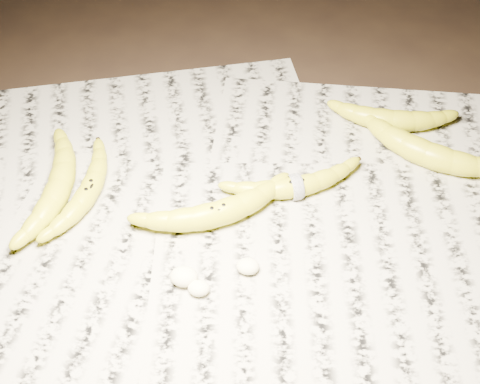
# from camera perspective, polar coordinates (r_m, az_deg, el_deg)

# --- Properties ---
(ground) EXTENTS (3.00, 3.00, 0.00)m
(ground) POSITION_cam_1_polar(r_m,az_deg,el_deg) (0.98, 0.94, -2.53)
(ground) COLOR black
(ground) RESTS_ON ground
(newspaper_patch) EXTENTS (0.90, 0.70, 0.01)m
(newspaper_patch) POSITION_cam_1_polar(r_m,az_deg,el_deg) (0.99, 0.86, -1.51)
(newspaper_patch) COLOR #A9A390
(newspaper_patch) RESTS_ON ground
(banana_left_a) EXTENTS (0.08, 0.19, 0.03)m
(banana_left_a) POSITION_cam_1_polar(r_m,az_deg,el_deg) (1.01, -12.82, 0.19)
(banana_left_a) COLOR gold
(banana_left_a) RESTS_ON newspaper_patch
(banana_left_b) EXTENTS (0.06, 0.20, 0.04)m
(banana_left_b) POSITION_cam_1_polar(r_m,az_deg,el_deg) (1.02, -15.20, 0.60)
(banana_left_b) COLOR gold
(banana_left_b) RESTS_ON newspaper_patch
(banana_center) EXTENTS (0.22, 0.14, 0.04)m
(banana_center) POSITION_cam_1_polar(r_m,az_deg,el_deg) (0.95, -1.94, -1.71)
(banana_center) COLOR gold
(banana_center) RESTS_ON newspaper_patch
(banana_taped) EXTENTS (0.20, 0.11, 0.03)m
(banana_taped) POSITION_cam_1_polar(r_m,az_deg,el_deg) (1.00, 4.78, 0.59)
(banana_taped) COLOR gold
(banana_taped) RESTS_ON newspaper_patch
(banana_upper_a) EXTENTS (0.22, 0.15, 0.04)m
(banana_upper_a) POSITION_cam_1_polar(r_m,az_deg,el_deg) (1.08, 15.72, 3.29)
(banana_upper_a) COLOR gold
(banana_upper_a) RESTS_ON newspaper_patch
(banana_upper_b) EXTENTS (0.18, 0.07, 0.04)m
(banana_upper_b) POSITION_cam_1_polar(r_m,az_deg,el_deg) (1.12, 12.87, 6.12)
(banana_upper_b) COLOR gold
(banana_upper_b) RESTS_ON newspaper_patch
(measuring_tape) EXTENTS (0.02, 0.04, 0.04)m
(measuring_tape) POSITION_cam_1_polar(r_m,az_deg,el_deg) (1.00, 4.78, 0.59)
(measuring_tape) COLOR white
(measuring_tape) RESTS_ON newspaper_patch
(flesh_chunk_a) EXTENTS (0.04, 0.03, 0.02)m
(flesh_chunk_a) POSITION_cam_1_polar(r_m,az_deg,el_deg) (0.90, -4.82, -7.06)
(flesh_chunk_a) COLOR #FBF4C2
(flesh_chunk_a) RESTS_ON newspaper_patch
(flesh_chunk_b) EXTENTS (0.03, 0.02, 0.02)m
(flesh_chunk_b) POSITION_cam_1_polar(r_m,az_deg,el_deg) (0.89, -3.55, -8.05)
(flesh_chunk_b) COLOR #FBF4C2
(flesh_chunk_b) RESTS_ON newspaper_patch
(flesh_chunk_c) EXTENTS (0.03, 0.03, 0.02)m
(flesh_chunk_c) POSITION_cam_1_polar(r_m,az_deg,el_deg) (0.91, 0.68, -6.22)
(flesh_chunk_c) COLOR #FBF4C2
(flesh_chunk_c) RESTS_ON newspaper_patch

